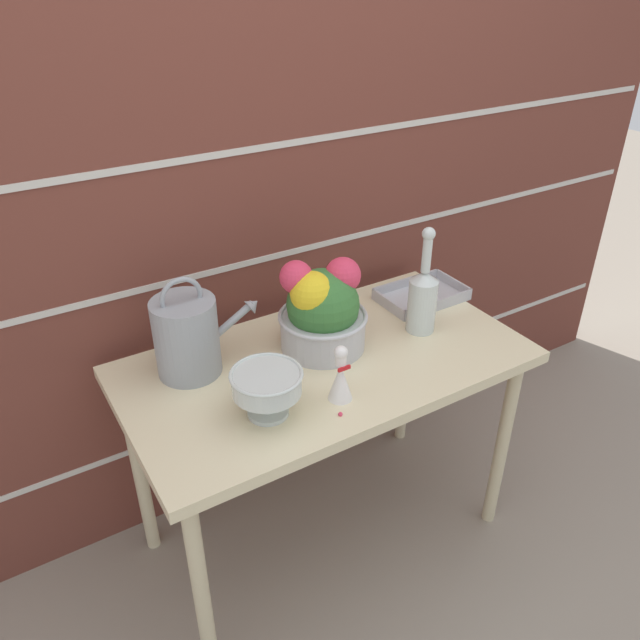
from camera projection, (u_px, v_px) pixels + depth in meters
name	position (u px, v px, depth m)	size (l,w,h in m)	color
ground_plane	(325.00, 530.00, 2.23)	(12.00, 12.00, 0.00)	gray
brick_wall	(257.00, 202.00, 1.96)	(3.60, 0.08, 2.20)	brown
patio_table	(326.00, 381.00, 1.89)	(1.20, 0.64, 0.74)	beige
watering_can	(187.00, 336.00, 1.74)	(0.33, 0.18, 0.30)	#93999E
crystal_pedestal_bowl	(267.00, 385.00, 1.58)	(0.19, 0.19, 0.13)	silver
flower_planter	(322.00, 310.00, 1.84)	(0.27, 0.27, 0.29)	#BCBCC1
glass_decanter	(423.00, 297.00, 1.93)	(0.09, 0.09, 0.35)	silver
figurine_vase	(340.00, 378.00, 1.66)	(0.07, 0.07, 0.17)	white
wire_tray	(422.00, 296.00, 2.16)	(0.30, 0.19, 0.04)	#B7B7BC
fallen_petal	(340.00, 414.00, 1.62)	(0.01, 0.01, 0.01)	#E03856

